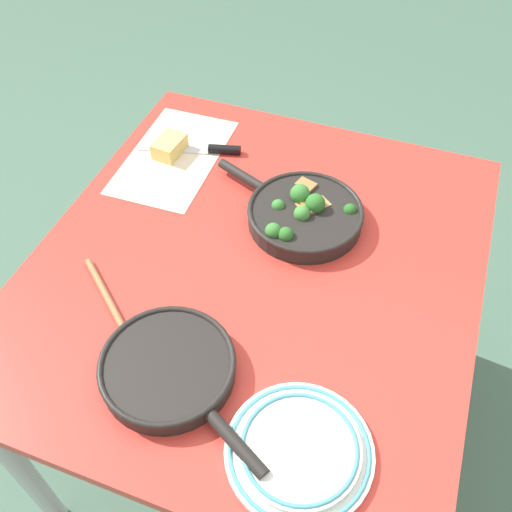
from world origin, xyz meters
TOP-DOWN VIEW (x-y plane):
  - ground_plane at (0.00, 0.00)m, footprint 14.00×14.00m
  - dining_table_red at (0.00, 0.00)m, footprint 1.08×0.96m
  - skillet_broccoli at (0.16, -0.06)m, footprint 0.27×0.39m
  - skillet_eggs at (-0.32, 0.05)m, footprint 0.27×0.37m
  - wooden_spoon at (-0.27, 0.18)m, footprint 0.24×0.28m
  - parchment_sheet at (0.27, 0.33)m, footprint 0.39×0.24m
  - grater_knife at (0.32, 0.26)m, footprint 0.09×0.27m
  - cheese_block at (0.28, 0.34)m, footprint 0.10×0.07m
  - dinner_plate_stack at (-0.38, -0.22)m, footprint 0.26×0.26m

SIDE VIEW (x-z plane):
  - ground_plane at x=0.00m, z-range 0.00..0.00m
  - dining_table_red at x=0.00m, z-range 0.30..1.06m
  - parchment_sheet at x=0.27m, z-range 0.77..0.77m
  - wooden_spoon at x=-0.27m, z-range 0.77..0.78m
  - grater_knife at x=0.32m, z-range 0.76..0.79m
  - dinner_plate_stack at x=-0.38m, z-range 0.77..0.79m
  - skillet_eggs at x=-0.32m, z-range 0.77..0.81m
  - cheese_block at x=0.28m, z-range 0.77..0.81m
  - skillet_broccoli at x=0.16m, z-range 0.76..0.83m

